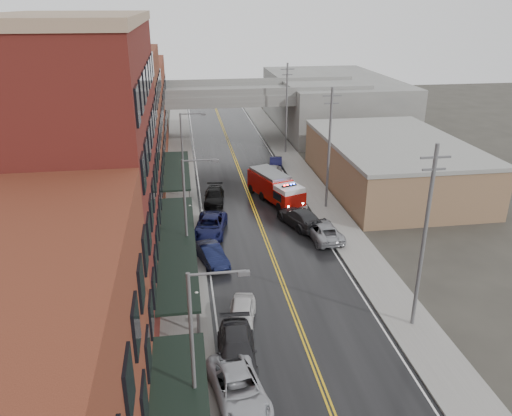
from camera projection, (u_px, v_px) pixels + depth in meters
road at (263, 233)px, 44.75m from camera, size 11.00×160.00×0.02m
sidewalk_left at (181, 238)px, 43.72m from camera, size 3.00×160.00×0.15m
sidewalk_right at (342, 227)px, 45.72m from camera, size 3.00×160.00×0.15m
curb_left at (200, 237)px, 43.94m from camera, size 0.30×160.00×0.15m
curb_right at (324, 229)px, 45.50m from camera, size 0.30×160.00×0.15m
brick_building_b at (84, 168)px, 33.08m from camera, size 9.00×20.00×18.00m
brick_building_c at (115, 129)px, 49.65m from camera, size 9.00×15.00×15.00m
brick_building_far at (131, 110)px, 66.21m from camera, size 9.00×20.00×12.00m
tan_building at (391, 165)px, 55.13m from camera, size 14.00×22.00×5.00m
right_far_block at (332, 102)px, 82.25m from camera, size 18.00×30.00×8.00m
awning_1 at (178, 243)px, 36.18m from camera, size 2.60×18.00×3.09m
awning_2 at (177, 170)px, 52.17m from camera, size 2.60×13.00×3.09m
globe_lamp_1 at (197, 303)px, 30.19m from camera, size 0.44×0.44×3.12m
globe_lamp_2 at (190, 214)px, 42.98m from camera, size 0.44×0.44×3.12m
street_lamp_0 at (198, 349)px, 21.76m from camera, size 2.64×0.22×9.00m
street_lamp_1 at (189, 210)px, 36.38m from camera, size 2.64×0.22×9.00m
street_lamp_2 at (185, 150)px, 51.00m from camera, size 2.64×0.22×9.00m
utility_pole_0 at (424, 237)px, 29.62m from camera, size 1.80×0.24×12.00m
utility_pole_1 at (329, 147)px, 47.90m from camera, size 1.80×0.24×12.00m
utility_pole_2 at (287, 107)px, 66.18m from camera, size 1.80×0.24×12.00m
overpass at (228, 101)px, 71.70m from camera, size 40.00×10.00×7.50m
fire_truck at (276, 187)px, 51.42m from camera, size 5.10×8.22×2.86m
parked_car_left_2 at (238, 388)px, 25.74m from camera, size 3.33×5.79×1.52m
parked_car_left_3 at (237, 350)px, 28.49m from camera, size 2.57×5.58×1.58m
parked_car_left_4 at (242, 314)px, 31.92m from camera, size 2.53×4.50×1.44m
parked_car_left_5 at (211, 255)px, 39.36m from camera, size 2.80×4.79×1.49m
parked_car_left_6 at (210, 226)px, 44.40m from camera, size 3.67×6.05×1.57m
parked_car_left_7 at (214, 196)px, 51.35m from camera, size 2.51×5.06×1.41m
parked_car_right_0 at (323, 231)px, 43.51m from camera, size 2.81×5.45×1.47m
parked_car_right_1 at (300, 217)px, 46.00m from camera, size 3.99×6.12×1.65m
parked_car_right_2 at (273, 171)px, 58.84m from camera, size 3.07×4.89×1.55m
parked_car_right_3 at (276, 162)px, 62.41m from camera, size 2.29×4.49×1.41m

